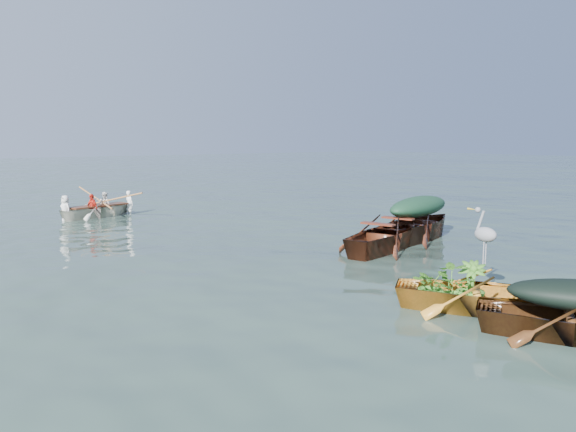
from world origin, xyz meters
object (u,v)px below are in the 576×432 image
object	(u,v)px
rowed_boat	(99,217)
heron	(485,244)
yellow_dinghy	(487,311)
open_wooden_boat	(387,249)
green_tarp_boat	(418,239)

from	to	relation	value
rowed_boat	heron	bearing A→B (deg)	172.09
rowed_boat	heron	xyz separation A→B (m)	(1.85, -13.30, 0.93)
yellow_dinghy	rowed_boat	xyz separation A→B (m)	(-1.44, 13.67, 0.00)
open_wooden_boat	yellow_dinghy	bearing A→B (deg)	132.82
open_wooden_boat	heron	distance (m)	4.42
yellow_dinghy	open_wooden_boat	world-z (taller)	open_wooden_boat
open_wooden_boat	rowed_boat	xyz separation A→B (m)	(-3.75, 9.42, 0.00)
open_wooden_boat	rowed_boat	size ratio (longest dim) A/B	1.27
heron	yellow_dinghy	bearing A→B (deg)	-174.81
green_tarp_boat	yellow_dinghy	bearing A→B (deg)	125.23
green_tarp_boat	rowed_boat	world-z (taller)	green_tarp_boat
open_wooden_boat	heron	world-z (taller)	heron
yellow_dinghy	open_wooden_boat	bearing A→B (deg)	24.48
green_tarp_boat	heron	world-z (taller)	heron
yellow_dinghy	heron	world-z (taller)	heron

